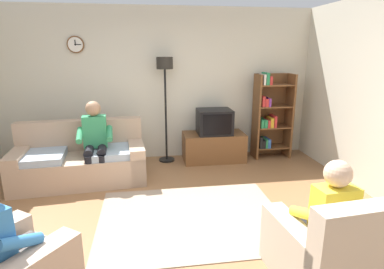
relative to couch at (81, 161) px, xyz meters
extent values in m
plane|color=#8C603D|center=(1.26, -1.63, -0.31)|extent=(12.00, 12.00, 0.00)
cube|color=beige|center=(1.26, 1.03, 1.04)|extent=(6.20, 0.12, 2.70)
cylinder|color=brown|center=(-0.11, 0.95, 1.74)|extent=(0.28, 0.03, 0.28)
cylinder|color=white|center=(-0.11, 0.94, 1.74)|extent=(0.24, 0.01, 0.24)
cube|color=black|center=(-0.11, 0.93, 1.77)|extent=(0.02, 0.01, 0.09)
cube|color=black|center=(-0.07, 0.93, 1.74)|extent=(0.11, 0.01, 0.01)
cube|color=tan|center=(0.00, -0.05, -0.10)|extent=(1.97, 1.00, 0.42)
cube|color=tan|center=(-0.03, 0.30, 0.35)|extent=(1.91, 0.37, 0.48)
cube|color=tan|center=(0.84, 0.02, -0.03)|extent=(0.29, 0.86, 0.56)
cube|color=tan|center=(-0.83, -0.13, -0.03)|extent=(0.29, 0.86, 0.56)
cube|color=#9EADBC|center=(0.51, -0.06, 0.16)|extent=(0.66, 0.73, 0.10)
cube|color=#9EADBC|center=(-0.49, -0.15, 0.16)|extent=(0.66, 0.73, 0.10)
cube|color=brown|center=(2.21, 0.62, -0.06)|extent=(1.10, 0.56, 0.51)
cube|color=black|center=(2.21, 0.88, -0.03)|extent=(1.10, 0.04, 0.03)
cube|color=black|center=(2.21, 0.60, 0.42)|extent=(0.60, 0.48, 0.44)
cube|color=black|center=(2.21, 0.36, 0.42)|extent=(0.50, 0.01, 0.36)
cube|color=brown|center=(3.01, 0.67, 0.46)|extent=(0.04, 0.36, 1.55)
cube|color=brown|center=(3.65, 0.67, 0.46)|extent=(0.04, 0.36, 1.55)
cube|color=brown|center=(3.33, 0.84, 0.46)|extent=(0.64, 0.02, 1.55)
cube|color=brown|center=(3.33, 0.67, -0.12)|extent=(0.60, 0.34, 0.02)
cube|color=black|center=(3.09, 0.65, 0.00)|extent=(0.05, 0.28, 0.21)
cube|color=black|center=(3.14, 0.65, -0.03)|extent=(0.05, 0.28, 0.15)
cube|color=#267F4C|center=(3.19, 0.65, -0.02)|extent=(0.03, 0.28, 0.17)
cube|color=#2D59A5|center=(3.24, 0.65, -0.03)|extent=(0.05, 0.28, 0.16)
cube|color=brown|center=(3.33, 0.67, 0.27)|extent=(0.60, 0.34, 0.02)
cube|color=#267F4C|center=(3.09, 0.65, 0.36)|extent=(0.06, 0.28, 0.15)
cube|color=#267F4C|center=(3.15, 0.65, 0.35)|extent=(0.06, 0.28, 0.15)
cube|color=red|center=(3.21, 0.65, 0.35)|extent=(0.04, 0.28, 0.14)
cube|color=gold|center=(3.27, 0.65, 0.37)|extent=(0.06, 0.28, 0.18)
cube|color=red|center=(3.33, 0.65, 0.39)|extent=(0.05, 0.28, 0.21)
cube|color=brown|center=(3.33, 0.67, 0.66)|extent=(0.60, 0.34, 0.02)
cube|color=red|center=(3.09, 0.65, 0.76)|extent=(0.05, 0.28, 0.19)
cube|color=red|center=(3.15, 0.65, 0.74)|extent=(0.06, 0.28, 0.14)
cube|color=#72338C|center=(3.20, 0.65, 0.74)|extent=(0.04, 0.28, 0.15)
cube|color=brown|center=(3.33, 0.67, 1.04)|extent=(0.60, 0.34, 0.02)
cube|color=silver|center=(3.08, 0.65, 1.15)|extent=(0.04, 0.28, 0.18)
cube|color=#267F4C|center=(3.14, 0.65, 1.16)|extent=(0.06, 0.28, 0.21)
cube|color=red|center=(3.20, 0.65, 1.13)|extent=(0.05, 0.28, 0.15)
cylinder|color=black|center=(1.36, 0.72, -0.30)|extent=(0.28, 0.28, 0.03)
cylinder|color=black|center=(1.36, 0.72, 0.54)|extent=(0.04, 0.04, 1.70)
cylinder|color=black|center=(1.36, 0.72, 1.44)|extent=(0.28, 0.28, 0.20)
cube|color=#BCAD99|center=(2.50, -2.55, -0.11)|extent=(0.87, 0.91, 0.40)
cube|color=#BCAD99|center=(2.53, -2.92, 0.34)|extent=(0.81, 0.25, 0.50)
cube|color=#BCAD99|center=(2.20, -2.56, -0.03)|extent=(0.27, 0.81, 0.56)
cube|color=#BCAD99|center=(2.80, -2.50, -0.03)|extent=(0.27, 0.81, 0.56)
cube|color=gray|center=(1.51, -1.38, -0.31)|extent=(2.20, 1.70, 0.01)
cube|color=#338C59|center=(0.25, 0.00, 0.47)|extent=(0.36, 0.23, 0.48)
sphere|color=#A37A5B|center=(0.25, -0.01, 0.82)|extent=(0.22, 0.22, 0.22)
cylinder|color=black|center=(0.35, -0.19, 0.23)|extent=(0.16, 0.39, 0.13)
cylinder|color=black|center=(0.17, -0.20, 0.23)|extent=(0.16, 0.39, 0.13)
cylinder|color=black|center=(0.37, -0.37, -0.05)|extent=(0.12, 0.12, 0.52)
cylinder|color=black|center=(0.19, -0.39, -0.05)|extent=(0.12, 0.12, 0.52)
cylinder|color=#338C59|center=(0.47, -0.09, 0.45)|extent=(0.12, 0.34, 0.20)
cylinder|color=#338C59|center=(0.05, -0.12, 0.45)|extent=(0.12, 0.34, 0.20)
cylinder|color=#4C4742|center=(-0.08, -2.35, 0.11)|extent=(0.33, 0.38, 0.13)
cylinder|color=#4C4742|center=(0.06, -2.46, 0.11)|extent=(0.33, 0.38, 0.13)
cylinder|color=#4C4742|center=(0.03, -2.20, -0.11)|extent=(0.15, 0.15, 0.40)
cylinder|color=#4C4742|center=(0.17, -2.30, -0.11)|extent=(0.15, 0.15, 0.40)
cylinder|color=#3372B2|center=(0.10, -2.60, 0.33)|extent=(0.27, 0.32, 0.20)
cube|color=yellow|center=(2.51, -2.60, 0.35)|extent=(0.36, 0.23, 0.48)
sphere|color=#D8AD8C|center=(2.50, -2.59, 0.70)|extent=(0.22, 0.22, 0.22)
cylinder|color=black|center=(2.40, -2.42, 0.11)|extent=(0.16, 0.39, 0.13)
cylinder|color=black|center=(2.58, -2.40, 0.11)|extent=(0.16, 0.39, 0.13)
cylinder|color=black|center=(2.38, -2.23, -0.11)|extent=(0.12, 0.12, 0.40)
cylinder|color=black|center=(2.56, -2.21, -0.11)|extent=(0.12, 0.12, 0.40)
cylinder|color=yellow|center=(2.29, -2.52, 0.33)|extent=(0.12, 0.34, 0.20)
cylinder|color=yellow|center=(2.71, -2.48, 0.33)|extent=(0.12, 0.34, 0.20)
camera|label=1|loc=(1.02, -4.69, 1.64)|focal=29.17mm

